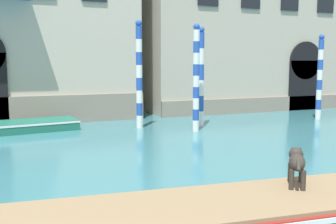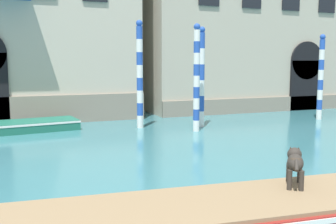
{
  "view_description": "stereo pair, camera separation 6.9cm",
  "coord_description": "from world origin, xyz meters",
  "px_view_note": "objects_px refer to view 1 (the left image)",
  "views": [
    {
      "loc": [
        0.11,
        -0.9,
        2.83
      ],
      "look_at": [
        4.83,
        10.96,
        1.2
      ],
      "focal_mm": 42.0,
      "sensor_mm": 36.0,
      "label": 1
    },
    {
      "loc": [
        0.17,
        -0.92,
        2.83
      ],
      "look_at": [
        4.83,
        10.96,
        1.2
      ],
      "focal_mm": 42.0,
      "sensor_mm": 36.0,
      "label": 2
    }
  ],
  "objects_px": {
    "boat_foreground": "(229,221)",
    "mooring_pole_0": "(139,74)",
    "boat_moored_near_palazzo": "(5,127)",
    "dog_on_deck": "(297,162)",
    "mooring_pole_3": "(201,77)",
    "mooring_pole_4": "(320,77)",
    "mooring_pole_2": "(196,78)"
  },
  "relations": [
    {
      "from": "boat_moored_near_palazzo",
      "to": "mooring_pole_2",
      "type": "height_order",
      "value": "mooring_pole_2"
    },
    {
      "from": "boat_foreground",
      "to": "boat_moored_near_palazzo",
      "type": "distance_m",
      "value": 12.29
    },
    {
      "from": "mooring_pole_0",
      "to": "dog_on_deck",
      "type": "bearing_deg",
      "value": -92.95
    },
    {
      "from": "mooring_pole_0",
      "to": "mooring_pole_4",
      "type": "distance_m",
      "value": 9.06
    },
    {
      "from": "mooring_pole_2",
      "to": "boat_foreground",
      "type": "bearing_deg",
      "value": -112.78
    },
    {
      "from": "boat_moored_near_palazzo",
      "to": "mooring_pole_3",
      "type": "xyz_separation_m",
      "value": [
        8.02,
        -1.5,
        1.97
      ]
    },
    {
      "from": "boat_moored_near_palazzo",
      "to": "dog_on_deck",
      "type": "bearing_deg",
      "value": -74.41
    },
    {
      "from": "dog_on_deck",
      "to": "mooring_pole_0",
      "type": "xyz_separation_m",
      "value": [
        0.55,
        10.72,
        1.19
      ]
    },
    {
      "from": "boat_foreground",
      "to": "boat_moored_near_palazzo",
      "type": "xyz_separation_m",
      "value": [
        -3.39,
        11.81,
        -0.16
      ]
    },
    {
      "from": "dog_on_deck",
      "to": "mooring_pole_3",
      "type": "xyz_separation_m",
      "value": [
        3.16,
        10.07,
        1.07
      ]
    },
    {
      "from": "mooring_pole_2",
      "to": "mooring_pole_0",
      "type": "bearing_deg",
      "value": 138.78
    },
    {
      "from": "boat_foreground",
      "to": "boat_moored_near_palazzo",
      "type": "bearing_deg",
      "value": 111.71
    },
    {
      "from": "mooring_pole_2",
      "to": "mooring_pole_3",
      "type": "distance_m",
      "value": 1.23
    },
    {
      "from": "boat_foreground",
      "to": "mooring_pole_2",
      "type": "distance_m",
      "value": 10.25
    },
    {
      "from": "mooring_pole_3",
      "to": "dog_on_deck",
      "type": "bearing_deg",
      "value": -107.42
    },
    {
      "from": "dog_on_deck",
      "to": "mooring_pole_3",
      "type": "bearing_deg",
      "value": 18.96
    },
    {
      "from": "boat_foreground",
      "to": "mooring_pole_0",
      "type": "xyz_separation_m",
      "value": [
        2.02,
        10.96,
        1.93
      ]
    },
    {
      "from": "dog_on_deck",
      "to": "boat_moored_near_palazzo",
      "type": "xyz_separation_m",
      "value": [
        -4.86,
        11.57,
        -0.9
      ]
    },
    {
      "from": "boat_foreground",
      "to": "mooring_pole_0",
      "type": "bearing_deg",
      "value": 85.24
    },
    {
      "from": "mooring_pole_2",
      "to": "mooring_pole_4",
      "type": "xyz_separation_m",
      "value": [
        7.13,
        0.83,
        -0.09
      ]
    },
    {
      "from": "mooring_pole_0",
      "to": "boat_moored_near_palazzo",
      "type": "bearing_deg",
      "value": 171.11
    },
    {
      "from": "mooring_pole_0",
      "to": "mooring_pole_2",
      "type": "bearing_deg",
      "value": -41.22
    },
    {
      "from": "mooring_pole_0",
      "to": "mooring_pole_4",
      "type": "height_order",
      "value": "mooring_pole_0"
    },
    {
      "from": "dog_on_deck",
      "to": "boat_moored_near_palazzo",
      "type": "height_order",
      "value": "dog_on_deck"
    },
    {
      "from": "boat_foreground",
      "to": "dog_on_deck",
      "type": "xyz_separation_m",
      "value": [
        1.46,
        0.24,
        0.74
      ]
    },
    {
      "from": "mooring_pole_2",
      "to": "mooring_pole_3",
      "type": "bearing_deg",
      "value": 54.36
    },
    {
      "from": "dog_on_deck",
      "to": "mooring_pole_0",
      "type": "distance_m",
      "value": 10.8
    },
    {
      "from": "mooring_pole_2",
      "to": "boat_moored_near_palazzo",
      "type": "bearing_deg",
      "value": 161.09
    },
    {
      "from": "boat_moored_near_palazzo",
      "to": "mooring_pole_0",
      "type": "height_order",
      "value": "mooring_pole_0"
    },
    {
      "from": "boat_foreground",
      "to": "mooring_pole_0",
      "type": "height_order",
      "value": "mooring_pole_0"
    },
    {
      "from": "dog_on_deck",
      "to": "mooring_pole_3",
      "type": "height_order",
      "value": "mooring_pole_3"
    },
    {
      "from": "boat_moored_near_palazzo",
      "to": "boat_foreground",
      "type": "bearing_deg",
      "value": -81.16
    }
  ]
}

